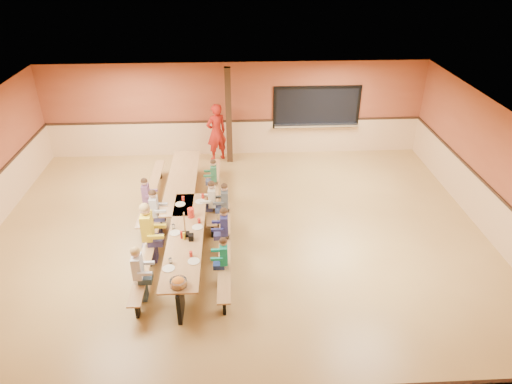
{
  "coord_description": "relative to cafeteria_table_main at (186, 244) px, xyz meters",
  "views": [
    {
      "loc": [
        -0.05,
        -8.86,
        6.38
      ],
      "look_at": [
        0.42,
        0.32,
        1.15
      ],
      "focal_mm": 32.0,
      "sensor_mm": 36.0,
      "label": 1
    }
  ],
  "objects": [
    {
      "name": "seated_child_purple_sec",
      "position": [
        -1.13,
        1.84,
        0.06
      ],
      "size": [
        0.35,
        0.29,
        1.17
      ],
      "primitive_type": null,
      "color": "#7A4C77",
      "rests_on": "ground"
    },
    {
      "name": "seated_child_green_sec",
      "position": [
        0.52,
        2.84,
        0.05
      ],
      "size": [
        0.34,
        0.28,
        1.15
      ],
      "primitive_type": null,
      "color": "#2B6843",
      "rests_on": "ground"
    },
    {
      "name": "table_paddle",
      "position": [
        0.0,
        0.01,
        0.35
      ],
      "size": [
        0.16,
        0.16,
        0.56
      ],
      "color": "black",
      "rests_on": "cafeteria_table_main"
    },
    {
      "name": "seated_child_teal_right",
      "position": [
        0.83,
        -0.73,
        0.05
      ],
      "size": [
        0.34,
        0.28,
        1.14
      ],
      "primitive_type": null,
      "color": "#149777",
      "rests_on": "ground"
    },
    {
      "name": "standing_woman",
      "position": [
        0.54,
        5.32,
        0.4
      ],
      "size": [
        0.81,
        0.71,
        1.86
      ],
      "primitive_type": "imported",
      "rotation": [
        0.0,
        0.0,
        3.64
      ],
      "color": "red",
      "rests_on": "ground"
    },
    {
      "name": "condiment_ketchup",
      "position": [
        -0.07,
        -0.09,
        0.3
      ],
      "size": [
        0.06,
        0.06,
        0.17
      ],
      "primitive_type": "cylinder",
      "color": "#B2140F",
      "rests_on": "cafeteria_table_main"
    },
    {
      "name": "chip_bowl",
      "position": [
        0.0,
        -1.59,
        0.29
      ],
      "size": [
        0.32,
        0.32,
        0.15
      ],
      "primitive_type": null,
      "color": "#FFA928",
      "rests_on": "cafeteria_table_main"
    },
    {
      "name": "napkin_dispenser",
      "position": [
        0.14,
        -0.16,
        0.28
      ],
      "size": [
        0.1,
        0.14,
        0.13
      ],
      "primitive_type": "cube",
      "color": "black",
      "rests_on": "cafeteria_table_main"
    },
    {
      "name": "seated_child_tan_sec",
      "position": [
        0.52,
        1.51,
        0.08
      ],
      "size": [
        0.37,
        0.31,
        1.22
      ],
      "primitive_type": null,
      "color": "beige",
      "rests_on": "ground"
    },
    {
      "name": "ground",
      "position": [
        1.14,
        0.77,
        -0.53
      ],
      "size": [
        12.0,
        12.0,
        0.0
      ],
      "primitive_type": "plane",
      "color": "olive",
      "rests_on": "ground"
    },
    {
      "name": "room_envelope",
      "position": [
        1.14,
        0.77,
        0.16
      ],
      "size": [
        12.04,
        10.04,
        3.02
      ],
      "color": "#97482C",
      "rests_on": "ground"
    },
    {
      "name": "structural_post",
      "position": [
        0.94,
        5.17,
        0.97
      ],
      "size": [
        0.18,
        0.18,
        3.0
      ],
      "primitive_type": "cube",
      "color": "black",
      "rests_on": "ground"
    },
    {
      "name": "condiment_mustard",
      "position": [
        -0.02,
        -0.13,
        0.3
      ],
      "size": [
        0.06,
        0.06,
        0.17
      ],
      "primitive_type": "cylinder",
      "color": "yellow",
      "rests_on": "cafeteria_table_main"
    },
    {
      "name": "kitchen_pass_through",
      "position": [
        3.74,
        5.73,
        0.96
      ],
      "size": [
        2.78,
        0.28,
        1.38
      ],
      "color": "black",
      "rests_on": "ground"
    },
    {
      "name": "seated_child_grey_left",
      "position": [
        -0.83,
        1.13,
        0.09
      ],
      "size": [
        0.38,
        0.31,
        1.23
      ],
      "primitive_type": null,
      "color": "#B9B9B9",
      "rests_on": "ground"
    },
    {
      "name": "cafeteria_table_second",
      "position": [
        -0.31,
        2.58,
        0.0
      ],
      "size": [
        1.91,
        3.7,
        0.74
      ],
      "color": "#9F6E3F",
      "rests_on": "ground"
    },
    {
      "name": "seated_child_navy_right",
      "position": [
        0.83,
        0.31,
        0.07
      ],
      "size": [
        0.36,
        0.3,
        1.2
      ],
      "primitive_type": null,
      "color": "navy",
      "rests_on": "ground"
    },
    {
      "name": "place_settings",
      "position": [
        0.0,
        0.0,
        0.27
      ],
      "size": [
        0.65,
        3.3,
        0.11
      ],
      "primitive_type": null,
      "color": "beige",
      "rests_on": "cafeteria_table_main"
    },
    {
      "name": "seated_child_char_right",
      "position": [
        0.83,
        1.42,
        0.07
      ],
      "size": [
        0.36,
        0.29,
        1.19
      ],
      "primitive_type": null,
      "color": "#494F53",
      "rests_on": "ground"
    },
    {
      "name": "seated_adult_yellow",
      "position": [
        -0.83,
        0.16,
        0.19
      ],
      "size": [
        0.48,
        0.39,
        1.44
      ],
      "primitive_type": null,
      "color": "yellow",
      "rests_on": "ground"
    },
    {
      "name": "punch_pitcher",
      "position": [
        0.07,
        0.74,
        0.32
      ],
      "size": [
        0.16,
        0.16,
        0.22
      ],
      "primitive_type": "cylinder",
      "color": "red",
      "rests_on": "cafeteria_table_main"
    },
    {
      "name": "cafeteria_table_main",
      "position": [
        0.0,
        0.0,
        0.0
      ],
      "size": [
        1.91,
        3.7,
        0.74
      ],
      "color": "#9F6E3F",
      "rests_on": "ground"
    },
    {
      "name": "seated_child_white_left",
      "position": [
        -0.83,
        -1.09,
        0.09
      ],
      "size": [
        0.38,
        0.31,
        1.24
      ],
      "primitive_type": null,
      "color": "silver",
      "rests_on": "ground"
    }
  ]
}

